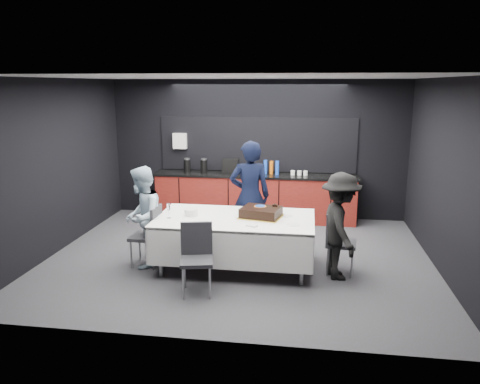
% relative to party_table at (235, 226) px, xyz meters
% --- Properties ---
extents(ground, '(6.00, 6.00, 0.00)m').
position_rel_party_table_xyz_m(ground, '(0.00, 0.40, -0.64)').
color(ground, '#3C3B40').
rests_on(ground, ground).
extents(room_shell, '(6.04, 5.04, 2.82)m').
position_rel_party_table_xyz_m(room_shell, '(0.00, 0.40, 1.22)').
color(room_shell, white).
rests_on(room_shell, ground).
extents(kitchenette, '(4.10, 0.64, 2.05)m').
position_rel_party_table_xyz_m(kitchenette, '(-0.02, 2.62, -0.10)').
color(kitchenette, '#62140F').
rests_on(kitchenette, ground).
extents(party_table, '(2.32, 1.32, 0.78)m').
position_rel_party_table_xyz_m(party_table, '(0.00, 0.00, 0.00)').
color(party_table, '#99999E').
rests_on(party_table, ground).
extents(cake_assembly, '(0.68, 0.60, 0.18)m').
position_rel_party_table_xyz_m(cake_assembly, '(0.38, 0.07, 0.21)').
color(cake_assembly, yellow).
rests_on(cake_assembly, party_table).
extents(plate_stack, '(0.20, 0.20, 0.10)m').
position_rel_party_table_xyz_m(plate_stack, '(-0.67, 0.00, 0.19)').
color(plate_stack, white).
rests_on(plate_stack, party_table).
extents(loose_plate_near, '(0.22, 0.22, 0.01)m').
position_rel_party_table_xyz_m(loose_plate_near, '(-0.46, -0.29, 0.14)').
color(loose_plate_near, white).
rests_on(loose_plate_near, party_table).
extents(loose_plate_right_a, '(0.19, 0.19, 0.01)m').
position_rel_party_table_xyz_m(loose_plate_right_a, '(0.75, 0.20, 0.14)').
color(loose_plate_right_a, white).
rests_on(loose_plate_right_a, party_table).
extents(loose_plate_right_b, '(0.19, 0.19, 0.01)m').
position_rel_party_table_xyz_m(loose_plate_right_b, '(0.86, -0.25, 0.14)').
color(loose_plate_right_b, white).
rests_on(loose_plate_right_b, party_table).
extents(loose_plate_far, '(0.21, 0.21, 0.01)m').
position_rel_party_table_xyz_m(loose_plate_far, '(0.12, 0.32, 0.14)').
color(loose_plate_far, white).
rests_on(loose_plate_far, party_table).
extents(fork_pile, '(0.17, 0.14, 0.02)m').
position_rel_party_table_xyz_m(fork_pile, '(0.30, -0.41, 0.15)').
color(fork_pile, white).
rests_on(fork_pile, party_table).
extents(champagne_flute, '(0.06, 0.06, 0.22)m').
position_rel_party_table_xyz_m(champagne_flute, '(-0.96, -0.18, 0.30)').
color(champagne_flute, white).
rests_on(champagne_flute, party_table).
extents(chair_left, '(0.43, 0.43, 0.92)m').
position_rel_party_table_xyz_m(chair_left, '(-1.28, -0.11, -0.11)').
color(chair_left, '#2A2A2F').
rests_on(chair_left, ground).
extents(chair_right, '(0.47, 0.47, 0.92)m').
position_rel_party_table_xyz_m(chair_right, '(1.47, 0.02, -0.11)').
color(chair_right, '#2A2A2F').
rests_on(chair_right, ground).
extents(chair_near, '(0.50, 0.50, 0.92)m').
position_rel_party_table_xyz_m(chair_near, '(-0.37, -0.89, -0.11)').
color(chair_near, '#2A2A2F').
rests_on(chair_near, ground).
extents(person_center, '(0.74, 0.56, 1.82)m').
position_rel_party_table_xyz_m(person_center, '(0.12, 0.82, 0.27)').
color(person_center, black).
rests_on(person_center, ground).
extents(person_left, '(0.63, 0.78, 1.52)m').
position_rel_party_table_xyz_m(person_left, '(-1.39, -0.12, 0.12)').
color(person_left, silver).
rests_on(person_left, ground).
extents(person_right, '(0.75, 1.08, 1.52)m').
position_rel_party_table_xyz_m(person_right, '(1.52, -0.16, 0.12)').
color(person_right, black).
rests_on(person_right, ground).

